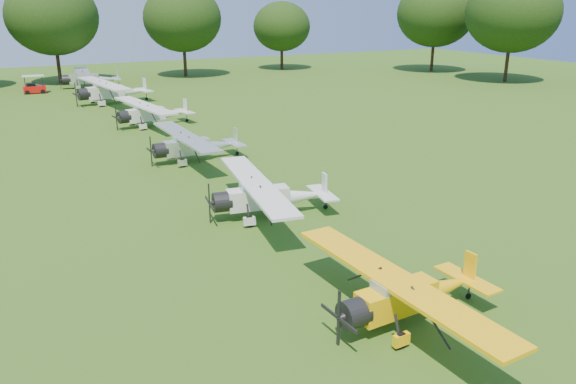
{
  "coord_description": "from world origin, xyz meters",
  "views": [
    {
      "loc": [
        -10.03,
        -20.9,
        9.7
      ],
      "look_at": [
        1.42,
        0.91,
        1.4
      ],
      "focal_mm": 35.0,
      "sensor_mm": 36.0,
      "label": 1
    }
  ],
  "objects_px": {
    "aircraft_3": "(267,194)",
    "aircraft_6": "(111,90)",
    "aircraft_2": "(407,292)",
    "aircraft_7": "(88,77)",
    "golf_cart": "(34,87)",
    "aircraft_5": "(151,112)",
    "aircraft_4": "(194,144)"
  },
  "relations": [
    {
      "from": "aircraft_2",
      "to": "aircraft_3",
      "type": "height_order",
      "value": "aircraft_3"
    },
    {
      "from": "aircraft_5",
      "to": "aircraft_6",
      "type": "height_order",
      "value": "aircraft_6"
    },
    {
      "from": "aircraft_5",
      "to": "aircraft_7",
      "type": "distance_m",
      "value": 25.5
    },
    {
      "from": "aircraft_5",
      "to": "aircraft_7",
      "type": "height_order",
      "value": "aircraft_7"
    },
    {
      "from": "aircraft_3",
      "to": "aircraft_4",
      "type": "bearing_deg",
      "value": 98.69
    },
    {
      "from": "aircraft_6",
      "to": "aircraft_7",
      "type": "bearing_deg",
      "value": 83.04
    },
    {
      "from": "aircraft_2",
      "to": "aircraft_7",
      "type": "xyz_separation_m",
      "value": [
        -0.21,
        59.31,
        0.22
      ]
    },
    {
      "from": "aircraft_4",
      "to": "aircraft_6",
      "type": "bearing_deg",
      "value": 89.78
    },
    {
      "from": "golf_cart",
      "to": "aircraft_5",
      "type": "bearing_deg",
      "value": -69.76
    },
    {
      "from": "aircraft_2",
      "to": "aircraft_7",
      "type": "height_order",
      "value": "aircraft_7"
    },
    {
      "from": "aircraft_4",
      "to": "aircraft_5",
      "type": "xyz_separation_m",
      "value": [
        0.41,
        12.08,
        0.06
      ]
    },
    {
      "from": "aircraft_3",
      "to": "aircraft_7",
      "type": "height_order",
      "value": "aircraft_7"
    },
    {
      "from": "aircraft_7",
      "to": "golf_cart",
      "type": "relative_size",
      "value": 4.58
    },
    {
      "from": "aircraft_5",
      "to": "golf_cart",
      "type": "xyz_separation_m",
      "value": [
        -7.14,
        23.95,
        -0.51
      ]
    },
    {
      "from": "aircraft_3",
      "to": "aircraft_6",
      "type": "bearing_deg",
      "value": 99.7
    },
    {
      "from": "aircraft_5",
      "to": "aircraft_3",
      "type": "bearing_deg",
      "value": -99.07
    },
    {
      "from": "aircraft_4",
      "to": "golf_cart",
      "type": "relative_size",
      "value": 3.98
    },
    {
      "from": "aircraft_3",
      "to": "aircraft_6",
      "type": "xyz_separation_m",
      "value": [
        -0.21,
        36.18,
        0.27
      ]
    },
    {
      "from": "aircraft_6",
      "to": "aircraft_2",
      "type": "bearing_deg",
      "value": -97.67
    },
    {
      "from": "aircraft_3",
      "to": "aircraft_6",
      "type": "height_order",
      "value": "aircraft_6"
    },
    {
      "from": "aircraft_4",
      "to": "aircraft_7",
      "type": "bearing_deg",
      "value": 89.77
    },
    {
      "from": "aircraft_2",
      "to": "golf_cart",
      "type": "distance_m",
      "value": 58.14
    },
    {
      "from": "aircraft_5",
      "to": "aircraft_6",
      "type": "relative_size",
      "value": 0.85
    },
    {
      "from": "aircraft_6",
      "to": "golf_cart",
      "type": "xyz_separation_m",
      "value": [
        -6.39,
        11.05,
        -0.72
      ]
    },
    {
      "from": "aircraft_2",
      "to": "golf_cart",
      "type": "height_order",
      "value": "golf_cart"
    },
    {
      "from": "aircraft_2",
      "to": "aircraft_7",
      "type": "relative_size",
      "value": 0.82
    },
    {
      "from": "aircraft_2",
      "to": "golf_cart",
      "type": "xyz_separation_m",
      "value": [
        -6.44,
        57.78,
        -0.39
      ]
    },
    {
      "from": "aircraft_5",
      "to": "aircraft_2",
      "type": "bearing_deg",
      "value": -98.94
    },
    {
      "from": "aircraft_2",
      "to": "aircraft_7",
      "type": "distance_m",
      "value": 59.31
    },
    {
      "from": "aircraft_6",
      "to": "golf_cart",
      "type": "bearing_deg",
      "value": 112.31
    },
    {
      "from": "aircraft_5",
      "to": "aircraft_6",
      "type": "xyz_separation_m",
      "value": [
        -0.75,
        12.9,
        0.2
      ]
    },
    {
      "from": "aircraft_4",
      "to": "aircraft_5",
      "type": "bearing_deg",
      "value": 87.06
    }
  ]
}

